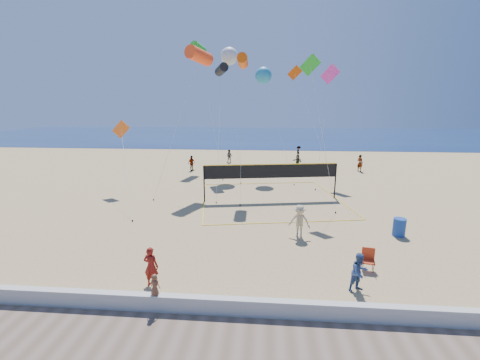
# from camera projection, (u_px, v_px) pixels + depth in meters

# --- Properties ---
(ground) EXTENTS (120.00, 120.00, 0.00)m
(ground) POSITION_uv_depth(u_px,v_px,m) (233.00, 269.00, 13.79)
(ground) COLOR tan
(ground) RESTS_ON ground
(ocean) EXTENTS (140.00, 50.00, 0.03)m
(ocean) POSITION_uv_depth(u_px,v_px,m) (261.00, 135.00, 73.92)
(ocean) COLOR navy
(ocean) RESTS_ON ground
(seawall) EXTENTS (32.00, 0.30, 0.60)m
(seawall) POSITION_uv_depth(u_px,v_px,m) (223.00, 306.00, 10.81)
(seawall) COLOR silver
(seawall) RESTS_ON ground
(boardwalk) EXTENTS (32.00, 3.60, 0.03)m
(boardwalk) POSITION_uv_depth(u_px,v_px,m) (214.00, 358.00, 8.94)
(boardwalk) COLOR brown
(boardwalk) RESTS_ON ground
(woman) EXTENTS (0.63, 0.45, 1.61)m
(woman) POSITION_uv_depth(u_px,v_px,m) (151.00, 266.00, 12.41)
(woman) COLOR maroon
(woman) RESTS_ON ground
(toddler) EXTENTS (0.42, 0.33, 0.75)m
(toddler) POSITION_uv_depth(u_px,v_px,m) (155.00, 285.00, 10.85)
(toddler) COLOR brown
(toddler) RESTS_ON seawall
(bystander_a) EXTENTS (0.92, 0.85, 1.52)m
(bystander_a) POSITION_uv_depth(u_px,v_px,m) (359.00, 272.00, 12.06)
(bystander_a) COLOR #32497E
(bystander_a) RESTS_ON ground
(bystander_b) EXTENTS (1.28, 0.94, 1.78)m
(bystander_b) POSITION_uv_depth(u_px,v_px,m) (299.00, 221.00, 17.01)
(bystander_b) COLOR tan
(bystander_b) RESTS_ON ground
(far_person_0) EXTENTS (0.85, 1.01, 1.62)m
(far_person_0) POSITION_uv_depth(u_px,v_px,m) (192.00, 163.00, 34.26)
(far_person_0) COLOR gray
(far_person_0) RESTS_ON ground
(far_person_1) EXTENTS (1.22, 1.32, 1.47)m
(far_person_1) POSITION_uv_depth(u_px,v_px,m) (298.00, 161.00, 35.78)
(far_person_1) COLOR gray
(far_person_1) RESTS_ON ground
(far_person_2) EXTENTS (0.74, 0.77, 1.78)m
(far_person_2) POSITION_uv_depth(u_px,v_px,m) (360.00, 163.00, 33.90)
(far_person_2) COLOR gray
(far_person_2) RESTS_ON ground
(far_person_3) EXTENTS (0.84, 0.70, 1.56)m
(far_person_3) POSITION_uv_depth(u_px,v_px,m) (229.00, 156.00, 39.02)
(far_person_3) COLOR gray
(far_person_3) RESTS_ON ground
(far_person_4) EXTENTS (0.80, 1.15, 1.63)m
(far_person_4) POSITION_uv_depth(u_px,v_px,m) (299.00, 152.00, 42.04)
(far_person_4) COLOR gray
(far_person_4) RESTS_ON ground
(camp_chair) EXTENTS (0.61, 0.72, 1.08)m
(camp_chair) POSITION_uv_depth(u_px,v_px,m) (368.00, 258.00, 13.64)
(camp_chair) COLOR #B02F14
(camp_chair) RESTS_ON ground
(trash_barrel) EXTENTS (0.71, 0.71, 0.98)m
(trash_barrel) POSITION_uv_depth(u_px,v_px,m) (399.00, 227.00, 17.24)
(trash_barrel) COLOR navy
(trash_barrel) RESTS_ON ground
(volleyball_net) EXTENTS (11.61, 11.49, 2.69)m
(volleyball_net) POSITION_uv_depth(u_px,v_px,m) (271.00, 175.00, 23.59)
(volleyball_net) COLOR black
(volleyball_net) RESTS_ON ground
(kite_0) EXTENTS (3.84, 6.07, 11.41)m
(kite_0) POSITION_uv_depth(u_px,v_px,m) (199.00, 56.00, 25.58)
(kite_0) COLOR #FA4618
(kite_0) RESTS_ON ground
(kite_1) EXTENTS (1.71, 11.06, 10.72)m
(kite_1) POSITION_uv_depth(u_px,v_px,m) (221.00, 70.00, 30.41)
(kite_1) COLOR black
(kite_1) RESTS_ON ground
(kite_2) EXTENTS (0.81, 5.03, 10.63)m
(kite_2) POSITION_uv_depth(u_px,v_px,m) (243.00, 61.00, 24.11)
(kite_2) COLOR #D94D08
(kite_2) RESTS_ON ground
(kite_3) EXTENTS (4.39, 7.35, 5.76)m
(kite_3) POSITION_uv_depth(u_px,v_px,m) (122.00, 134.00, 25.16)
(kite_3) COLOR orange
(kite_3) RESTS_ON ground
(kite_4) EXTENTS (2.58, 2.24, 10.13)m
(kite_4) POSITION_uv_depth(u_px,v_px,m) (312.00, 76.00, 20.85)
(kite_4) COLOR green
(kite_4) RESTS_ON ground
(kite_5) EXTENTS (2.29, 5.02, 10.47)m
(kite_5) POSITION_uv_depth(u_px,v_px,m) (329.00, 79.00, 28.57)
(kite_5) COLOR #ED3AB4
(kite_5) RESTS_ON ground
(kite_6) EXTENTS (2.66, 6.90, 12.46)m
(kite_6) POSITION_uv_depth(u_px,v_px,m) (229.00, 56.00, 31.84)
(kite_6) COLOR silver
(kite_6) RESTS_ON ground
(kite_7) EXTENTS (3.94, 5.51, 10.42)m
(kite_7) POSITION_uv_depth(u_px,v_px,m) (263.00, 75.00, 30.57)
(kite_7) COLOR teal
(kite_7) RESTS_ON ground
(kite_8) EXTENTS (4.41, 9.36, 13.58)m
(kite_8) POSITION_uv_depth(u_px,v_px,m) (199.00, 49.00, 35.26)
(kite_8) COLOR green
(kite_8) RESTS_ON ground
(kite_9) EXTENTS (4.24, 8.40, 11.39)m
(kite_9) POSITION_uv_depth(u_px,v_px,m) (297.00, 78.00, 36.95)
(kite_9) COLOR #D94D08
(kite_9) RESTS_ON ground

